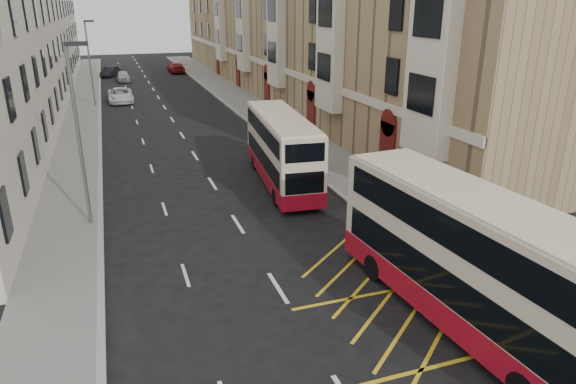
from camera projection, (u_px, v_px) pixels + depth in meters
name	position (u px, v px, depth m)	size (l,w,h in m)	color
ground	(320.00, 356.00, 14.85)	(200.00, 200.00, 0.00)	black
pavement_right	(273.00, 122.00, 43.89)	(4.00, 120.00, 0.15)	slate
pavement_left	(79.00, 136.00, 39.13)	(3.00, 120.00, 0.15)	slate
kerb_right	(250.00, 123.00, 43.27)	(0.25, 120.00, 0.15)	gray
kerb_left	(100.00, 135.00, 39.59)	(0.25, 120.00, 0.15)	gray
road_markings	(159.00, 99.00, 54.76)	(10.00, 110.00, 0.01)	silver
terrace_right	(290.00, 23.00, 57.06)	(10.75, 79.00, 15.25)	tan
terrace_left	(9.00, 38.00, 48.83)	(9.18, 79.00, 13.25)	white
bus_shelter	(569.00, 252.00, 16.33)	(1.65, 4.25, 2.70)	black
guard_railing	(406.00, 224.00, 21.57)	(0.06, 6.56, 1.01)	red
street_lamp_near	(78.00, 127.00, 21.94)	(0.93, 0.18, 8.00)	slate
street_lamp_far	(90.00, 59.00, 48.55)	(0.93, 0.18, 8.00)	slate
double_decker_front	(470.00, 261.00, 15.65)	(3.30, 11.02, 4.33)	beige
double_decker_rear	(282.00, 150.00, 28.34)	(3.20, 9.97, 3.91)	beige
litter_bin	(509.00, 303.00, 16.33)	(0.55, 0.55, 0.91)	black
pedestrian_mid	(523.00, 255.00, 18.72)	(0.79, 0.62, 1.63)	black
pedestrian_far	(471.00, 235.00, 20.10)	(1.09, 0.45, 1.86)	black
white_van	(120.00, 95.00, 52.64)	(2.40, 5.21, 1.45)	silver
car_silver	(123.00, 76.00, 66.60)	(1.63, 4.04, 1.38)	#ACAFB4
car_dark	(110.00, 72.00, 71.06)	(1.47, 4.23, 1.39)	black
car_red	(176.00, 68.00, 75.21)	(2.07, 5.10, 1.48)	maroon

